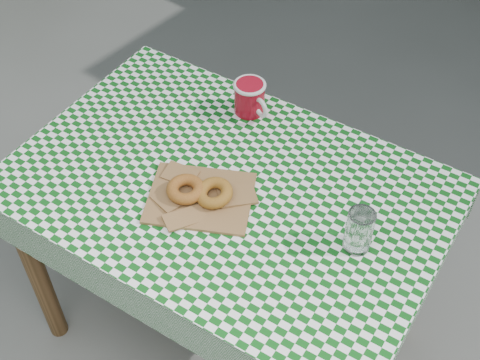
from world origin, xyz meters
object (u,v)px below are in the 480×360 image
Objects in this scene: table at (228,268)px; drinking_glass at (359,231)px; coffee_mug at (249,97)px; paper_bag at (200,197)px.

drinking_glass is at bearing 0.08° from table.
table is 0.53m from coffee_mug.
table is 0.58m from drinking_glass.
paper_bag is at bearing -162.21° from drinking_glass.
drinking_glass is at bearing -7.54° from coffee_mug.
drinking_glass is (0.38, 0.05, 0.44)m from table.
paper_bag reaches higher than table.
drinking_glass is at bearing 17.79° from paper_bag.
drinking_glass reaches higher than coffee_mug.
paper_bag is 1.50× the size of coffee_mug.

